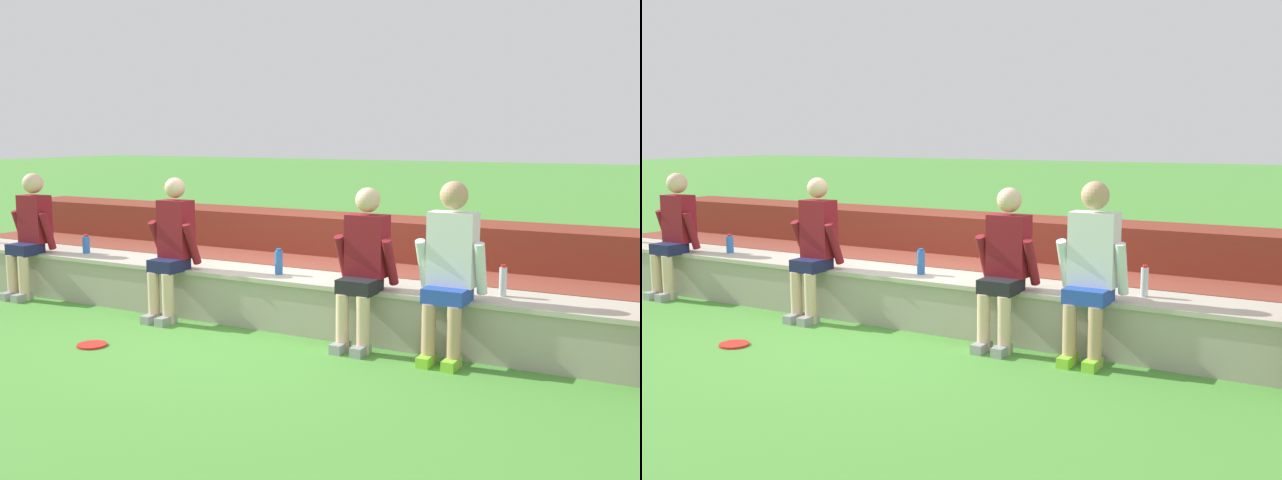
# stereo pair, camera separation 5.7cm
# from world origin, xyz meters

# --- Properties ---
(ground_plane) EXTENTS (80.00, 80.00, 0.00)m
(ground_plane) POSITION_xyz_m (0.00, 0.00, 0.00)
(ground_plane) COLOR #4C9338
(stone_seating_wall) EXTENTS (8.60, 0.62, 0.49)m
(stone_seating_wall) POSITION_xyz_m (0.00, 0.29, 0.26)
(stone_seating_wall) COLOR #A8A08E
(stone_seating_wall) RESTS_ON ground
(brick_bleachers) EXTENTS (9.74, 1.45, 0.86)m
(brick_bleachers) POSITION_xyz_m (0.00, 1.74, 0.36)
(brick_bleachers) COLOR brown
(brick_bleachers) RESTS_ON ground
(person_far_left) EXTENTS (0.52, 0.52, 1.35)m
(person_far_left) POSITION_xyz_m (-2.86, 0.01, 0.73)
(person_far_left) COLOR beige
(person_far_left) RESTS_ON ground
(person_left_of_center) EXTENTS (0.49, 0.50, 1.36)m
(person_left_of_center) POSITION_xyz_m (-0.85, -0.03, 0.71)
(person_left_of_center) COLOR beige
(person_left_of_center) RESTS_ON ground
(person_center) EXTENTS (0.52, 0.53, 1.34)m
(person_center) POSITION_xyz_m (1.17, -0.01, 0.71)
(person_center) COLOR beige
(person_center) RESTS_ON ground
(person_right_of_center) EXTENTS (0.55, 0.49, 1.42)m
(person_right_of_center) POSITION_xyz_m (1.92, -0.02, 0.76)
(person_right_of_center) COLOR tan
(person_right_of_center) RESTS_ON ground
(water_bottle_near_right) EXTENTS (0.06, 0.06, 0.26)m
(water_bottle_near_right) POSITION_xyz_m (2.25, 0.32, 0.61)
(water_bottle_near_right) COLOR silver
(water_bottle_near_right) RESTS_ON stone_seating_wall
(water_bottle_mid_left) EXTENTS (0.08, 0.08, 0.21)m
(water_bottle_mid_left) POSITION_xyz_m (-2.31, 0.28, 0.58)
(water_bottle_mid_left) COLOR blue
(water_bottle_mid_left) RESTS_ON stone_seating_wall
(water_bottle_mid_right) EXTENTS (0.07, 0.07, 0.24)m
(water_bottle_mid_right) POSITION_xyz_m (0.18, 0.25, 0.60)
(water_bottle_mid_right) COLOR blue
(water_bottle_mid_right) RESTS_ON stone_seating_wall
(plastic_cup_right_end) EXTENTS (0.09, 0.09, 0.12)m
(plastic_cup_right_end) POSITION_xyz_m (-1.14, 0.30, 0.55)
(plastic_cup_right_end) COLOR red
(plastic_cup_right_end) RESTS_ON stone_seating_wall
(frisbee) EXTENTS (0.25, 0.25, 0.02)m
(frisbee) POSITION_xyz_m (-0.84, -1.10, 0.01)
(frisbee) COLOR red
(frisbee) RESTS_ON ground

